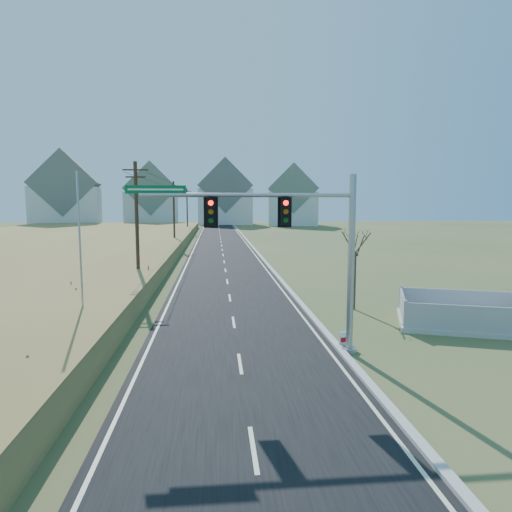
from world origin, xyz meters
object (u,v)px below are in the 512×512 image
Objects in this scene: fence_enclosure at (465,320)px; flagpole at (81,271)px; traffic_signal_mast at (305,245)px; bare_tree at (356,242)px; open_sign at (345,340)px.

fence_enclosure is 0.98× the size of flagpole.
traffic_signal_mast is 10.40m from flagpole.
fence_enclosure is 1.52× the size of bare_tree.
traffic_signal_mast is 1.87× the size of bare_tree.
flagpole is (-18.44, 0.14, 2.70)m from fence_enclosure.
fence_enclosure reaches higher than open_sign.
open_sign is at bearing -14.79° from flagpole.
fence_enclosure is (8.81, 3.51, -4.13)m from traffic_signal_mast.
flagpole is at bearing -160.86° from fence_enclosure.
bare_tree reaches higher than open_sign.
open_sign is at bearing 18.01° from traffic_signal_mast.
bare_tree is at bearing 59.21° from traffic_signal_mast.
flagpole reaches higher than bare_tree.
bare_tree is at bearing 56.37° from open_sign.
fence_enclosure is 6.94m from bare_tree.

